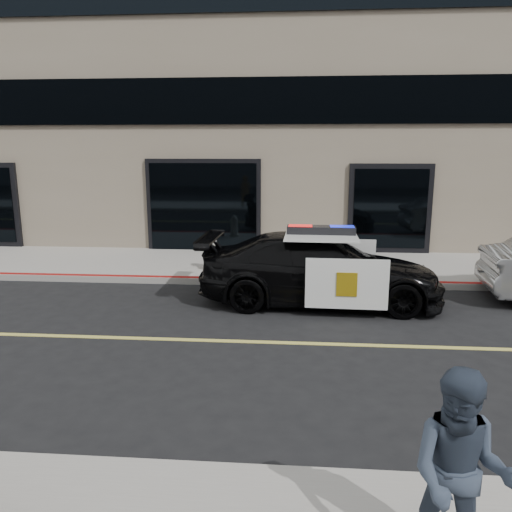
{
  "coord_description": "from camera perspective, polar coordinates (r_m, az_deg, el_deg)",
  "views": [
    {
      "loc": [
        1.76,
        -7.84,
        3.19
      ],
      "look_at": [
        0.96,
        2.2,
        1.0
      ],
      "focal_mm": 35.0,
      "sensor_mm": 36.0,
      "label": 1
    }
  ],
  "objects": [
    {
      "name": "pedestrian_b",
      "position": [
        4.08,
        22.41,
        -22.25
      ],
      "size": [
        1.13,
        1.07,
        1.57
      ],
      "primitive_type": "imported",
      "rotation": [
        0.0,
        0.0,
        -0.33
      ],
      "color": "#303A4A",
      "rests_on": "sidewalk_s"
    },
    {
      "name": "ground",
      "position": [
        8.64,
        -7.62,
        -9.5
      ],
      "size": [
        120.0,
        120.0,
        0.0
      ],
      "primitive_type": "plane",
      "color": "black",
      "rests_on": "ground"
    },
    {
      "name": "police_car",
      "position": [
        10.44,
        7.34,
        -1.45
      ],
      "size": [
        2.45,
        5.1,
        1.63
      ],
      "color": "black",
      "rests_on": "ground"
    },
    {
      "name": "sidewalk_n",
      "position": [
        13.57,
        -3.01,
        -1.02
      ],
      "size": [
        60.0,
        3.5,
        0.15
      ],
      "primitive_type": "cube",
      "color": "gray",
      "rests_on": "ground"
    },
    {
      "name": "fire_hydrant",
      "position": [
        12.74,
        -5.15,
        0.04
      ],
      "size": [
        0.34,
        0.47,
        0.75
      ],
      "color": "white",
      "rests_on": "sidewalk_n"
    },
    {
      "name": "building_n",
      "position": [
        18.63,
        -0.98,
        20.93
      ],
      "size": [
        60.0,
        7.0,
        12.0
      ],
      "primitive_type": "cube",
      "color": "#756856",
      "rests_on": "ground"
    }
  ]
}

